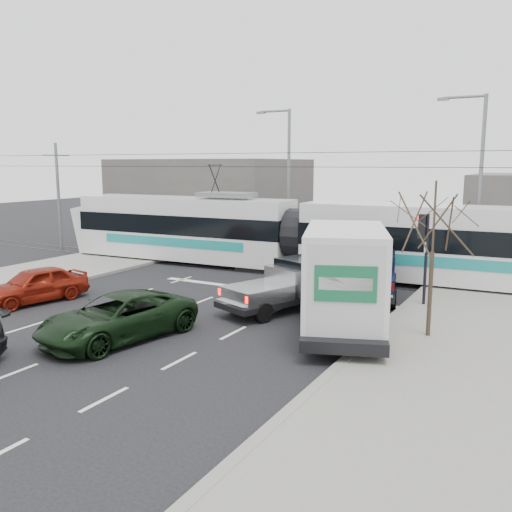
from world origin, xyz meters
The scene contains 15 objects.
ground centered at (0.00, 0.00, 0.00)m, with size 120.00×120.00×0.00m, color black.
sidewalk_right centered at (9.00, 0.00, 0.07)m, with size 6.00×60.00×0.15m, color gray.
rails centered at (0.00, 10.00, 0.01)m, with size 60.00×1.60×0.03m, color #33302D.
building_left centered at (-14.00, 22.00, 3.00)m, with size 14.00×10.00×6.00m, color #65605B.
bare_tree centered at (7.60, 2.50, 3.79)m, with size 2.40×2.40×5.00m.
traffic_signal centered at (6.47, 6.50, 2.74)m, with size 0.44×0.44×3.60m.
street_lamp_near centered at (7.31, 14.00, 5.11)m, with size 2.38×0.25×9.00m.
street_lamp_far centered at (-4.19, 16.00, 5.11)m, with size 2.38×0.25×9.00m.
catenary centered at (0.00, 10.00, 3.88)m, with size 60.00×0.20×7.00m.
tram centered at (-0.84, 10.54, 1.98)m, with size 27.44×4.31×5.58m.
silver_pickup centered at (1.94, 3.79, 0.96)m, with size 3.56×5.62×1.93m.
box_truck centered at (4.87, 2.03, 1.79)m, with size 4.85×7.67×3.63m.
navy_pickup centered at (4.23, 7.32, 1.05)m, with size 3.12×5.38×2.14m.
green_car centered at (-1.24, -2.37, 0.74)m, with size 2.46×5.34×1.48m, color black.
red_car centered at (-7.62, -0.45, 0.73)m, with size 1.73×4.30×1.47m, color maroon.
Camera 1 is at (10.97, -15.02, 5.67)m, focal length 38.00 mm.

